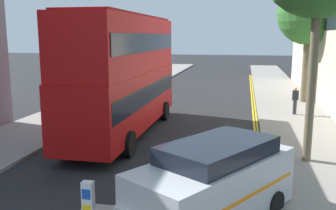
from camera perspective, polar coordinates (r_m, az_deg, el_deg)
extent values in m
cube|color=gray|center=(20.91, 19.26, -2.81)|extent=(4.00, 80.00, 0.14)
cube|color=gray|center=(23.06, -14.68, -1.35)|extent=(4.00, 80.00, 0.14)
cube|color=yellow|center=(18.80, 13.66, -4.18)|extent=(0.10, 56.00, 0.01)
cube|color=yellow|center=(18.80, 13.17, -4.17)|extent=(0.10, 56.00, 0.01)
cube|color=white|center=(9.60, -12.13, -14.04)|extent=(0.28, 0.20, 0.95)
cube|color=blue|center=(9.43, -12.44, -13.24)|extent=(0.22, 0.01, 0.26)
cube|color=yellow|center=(9.59, -12.35, -15.32)|extent=(0.22, 0.01, 0.20)
cube|color=#B20F0F|center=(17.94, -6.64, 1.02)|extent=(2.51, 10.80, 2.60)
cube|color=#B20F0F|center=(17.70, -6.81, 9.19)|extent=(2.46, 10.59, 2.50)
cube|color=black|center=(17.89, -6.66, 1.97)|extent=(2.54, 10.37, 0.84)
cube|color=black|center=(17.70, -6.82, 9.52)|extent=(2.53, 10.15, 0.80)
cube|color=yellow|center=(22.91, -2.49, 7.05)|extent=(2.00, 0.06, 0.44)
cube|color=maroon|center=(17.72, -6.91, 13.40)|extent=(2.26, 9.72, 0.10)
cylinder|color=black|center=(21.67, -6.95, -0.62)|extent=(0.30, 1.04, 1.04)
cylinder|color=black|center=(21.02, -0.47, -0.89)|extent=(0.30, 1.04, 1.04)
cylinder|color=black|center=(15.65, -14.77, -5.26)|extent=(0.30, 1.04, 1.04)
cylinder|color=black|center=(14.73, -5.98, -5.95)|extent=(0.30, 1.04, 1.04)
cube|color=silver|center=(9.60, 7.08, -12.53)|extent=(4.13, 4.98, 1.50)
cube|color=black|center=(9.43, 7.74, -7.78)|extent=(3.08, 3.50, 0.76)
cube|color=orange|center=(9.58, 7.08, -12.26)|extent=(3.94, 4.68, 0.10)
cylinder|color=black|center=(10.54, 16.01, -14.26)|extent=(0.55, 0.69, 0.68)
cylinder|color=black|center=(11.41, 7.84, -11.97)|extent=(0.55, 0.69, 0.68)
cylinder|color=#2D2D38|center=(23.08, 18.84, -0.31)|extent=(0.22, 0.22, 0.85)
cube|color=#26262B|center=(22.96, 18.94, 1.41)|extent=(0.34, 0.22, 0.56)
sphere|color=tan|center=(22.91, 19.00, 2.38)|extent=(0.20, 0.20, 0.20)
cylinder|color=#6B6047|center=(27.51, 20.29, 5.39)|extent=(0.43, 0.43, 4.77)
cylinder|color=#6B6047|center=(27.53, 21.56, 10.94)|extent=(0.19, 0.94, 0.70)
cylinder|color=#6B6047|center=(27.96, 20.76, 11.11)|extent=(1.12, 0.38, 0.84)
cylinder|color=#6B6047|center=(27.63, 19.78, 11.08)|extent=(0.65, 0.88, 0.74)
cylinder|color=#6B6047|center=(27.18, 19.69, 11.18)|extent=(0.48, 1.06, 0.81)
cylinder|color=#6B6047|center=(26.92, 21.16, 11.17)|extent=(1.16, 0.42, 0.87)
sphere|color=#33702D|center=(27.46, 20.79, 12.99)|extent=(4.21, 4.21, 4.21)
cylinder|color=#6B6047|center=(14.27, 21.18, 3.49)|extent=(0.30, 0.30, 5.94)
cube|color=black|center=(27.60, 22.25, 11.54)|extent=(0.04, 24.64, 1.00)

